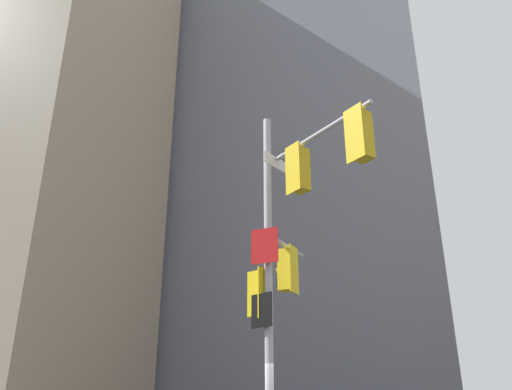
# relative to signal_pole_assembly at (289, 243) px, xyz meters

# --- Properties ---
(building_tower_left) EXTENTS (12.03, 12.03, 35.43)m
(building_tower_left) POSITION_rel_signal_pole_assembly_xyz_m (-17.07, 11.69, 12.73)
(building_tower_left) COLOR tan
(building_tower_left) RESTS_ON ground
(building_mid_block) EXTENTS (17.74, 17.74, 42.78)m
(building_mid_block) POSITION_rel_signal_pole_assembly_xyz_m (-3.85, 27.49, 16.40)
(building_mid_block) COLOR slate
(building_mid_block) RESTS_ON ground
(signal_pole_assembly) EXTENTS (3.14, 4.24, 8.31)m
(signal_pole_assembly) POSITION_rel_signal_pole_assembly_xyz_m (0.00, 0.00, 0.00)
(signal_pole_assembly) COLOR #B2B2B5
(signal_pole_assembly) RESTS_ON ground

